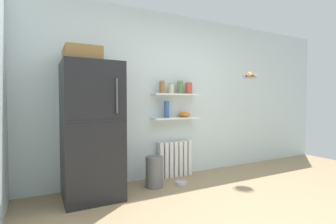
{
  "coord_description": "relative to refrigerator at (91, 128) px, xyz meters",
  "views": [
    {
      "loc": [
        -1.87,
        -1.52,
        1.19
      ],
      "look_at": [
        -0.24,
        1.6,
        1.05
      ],
      "focal_mm": 26.54,
      "sensor_mm": 36.0,
      "label": 1
    }
  ],
  "objects": [
    {
      "name": "storage_jar_1",
      "position": [
        1.27,
        0.25,
        0.53
      ],
      "size": [
        0.09,
        0.09,
        0.16
      ],
      "color": "beige",
      "rests_on": "wall_shelf_upper"
    },
    {
      "name": "refrigerator",
      "position": [
        0.0,
        0.0,
        0.0
      ],
      "size": [
        0.68,
        0.74,
        1.84
      ],
      "color": "black",
      "rests_on": "ground_plane"
    },
    {
      "name": "shelf_bowl",
      "position": [
        1.51,
        0.25,
        0.12
      ],
      "size": [
        0.19,
        0.19,
        0.09
      ],
      "primitive_type": "ellipsoid",
      "color": "orange",
      "rests_on": "wall_shelf_lower"
    },
    {
      "name": "back_wall",
      "position": [
        1.29,
        0.41,
        0.43
      ],
      "size": [
        7.04,
        0.1,
        2.6
      ],
      "primitive_type": "cube",
      "color": "silver",
      "rests_on": "ground_plane"
    },
    {
      "name": "vase",
      "position": [
        1.19,
        0.25,
        0.2
      ],
      "size": [
        0.08,
        0.08,
        0.26
      ],
      "primitive_type": "cylinder",
      "color": "#38609E",
      "rests_on": "wall_shelf_lower"
    },
    {
      "name": "radiator",
      "position": [
        1.35,
        0.28,
        -0.59
      ],
      "size": [
        0.57,
        0.12,
        0.56
      ],
      "color": "white",
      "rests_on": "ground_plane"
    },
    {
      "name": "ground_plane",
      "position": [
        1.29,
        -1.14,
        -0.87
      ],
      "size": [
        7.04,
        7.04,
        0.0
      ],
      "primitive_type": "plane",
      "color": "#9E8460"
    },
    {
      "name": "storage_jar_3",
      "position": [
        1.59,
        0.25,
        0.55
      ],
      "size": [
        0.11,
        0.11,
        0.2
      ],
      "color": "#C64C38",
      "rests_on": "wall_shelf_upper"
    },
    {
      "name": "pet_food_bowl",
      "position": [
        1.23,
        -0.13,
        -0.85
      ],
      "size": [
        0.16,
        0.16,
        0.05
      ],
      "primitive_type": "cylinder",
      "color": "#B7B7BC",
      "rests_on": "ground_plane"
    },
    {
      "name": "storage_jar_0",
      "position": [
        1.11,
        0.25,
        0.55
      ],
      "size": [
        0.08,
        0.08,
        0.2
      ],
      "color": "olive",
      "rests_on": "wall_shelf_upper"
    },
    {
      "name": "wall_shelf_upper",
      "position": [
        1.35,
        0.25,
        0.44
      ],
      "size": [
        0.78,
        0.22,
        0.02
      ],
      "primitive_type": "cube",
      "color": "white"
    },
    {
      "name": "hanging_fruit_basket",
      "position": [
        2.49,
        -0.2,
        0.75
      ],
      "size": [
        0.28,
        0.28,
        0.1
      ],
      "color": "#B2B2B7"
    },
    {
      "name": "trash_bin",
      "position": [
        0.85,
        -0.03,
        -0.66
      ],
      "size": [
        0.24,
        0.24,
        0.43
      ],
      "primitive_type": "cylinder",
      "color": "slate",
      "rests_on": "ground_plane"
    },
    {
      "name": "storage_jar_2",
      "position": [
        1.43,
        0.25,
        0.55
      ],
      "size": [
        0.09,
        0.09,
        0.21
      ],
      "color": "#5B7F4C",
      "rests_on": "wall_shelf_upper"
    },
    {
      "name": "wall_shelf_lower",
      "position": [
        1.35,
        0.25,
        0.06
      ],
      "size": [
        0.78,
        0.22,
        0.02
      ],
      "primitive_type": "cube",
      "color": "white"
    }
  ]
}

